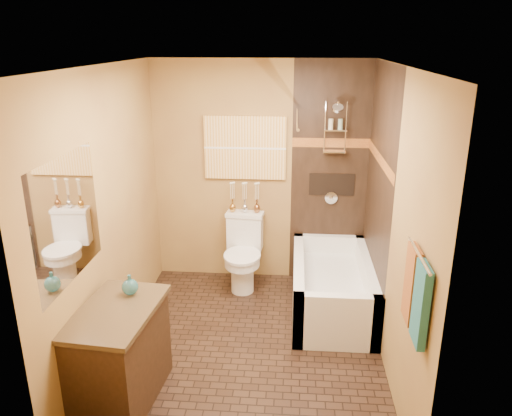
# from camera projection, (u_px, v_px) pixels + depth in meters

# --- Properties ---
(floor) EXTENTS (3.00, 3.00, 0.00)m
(floor) POSITION_uv_depth(u_px,v_px,m) (248.00, 348.00, 4.58)
(floor) COLOR black
(floor) RESTS_ON ground
(wall_left) EXTENTS (0.02, 3.00, 2.50)m
(wall_left) POSITION_uv_depth(u_px,v_px,m) (108.00, 217.00, 4.26)
(wall_left) COLOR #A78640
(wall_left) RESTS_ON floor
(wall_right) EXTENTS (0.02, 3.00, 2.50)m
(wall_right) POSITION_uv_depth(u_px,v_px,m) (393.00, 224.00, 4.09)
(wall_right) COLOR #A78640
(wall_right) RESTS_ON floor
(wall_back) EXTENTS (2.40, 0.02, 2.50)m
(wall_back) POSITION_uv_depth(u_px,v_px,m) (260.00, 174.00, 5.59)
(wall_back) COLOR #A78640
(wall_back) RESTS_ON floor
(wall_front) EXTENTS (2.40, 0.02, 2.50)m
(wall_front) POSITION_uv_depth(u_px,v_px,m) (222.00, 314.00, 2.76)
(wall_front) COLOR #A78640
(wall_front) RESTS_ON floor
(ceiling) EXTENTS (3.00, 3.00, 0.00)m
(ceiling) POSITION_uv_depth(u_px,v_px,m) (247.00, 66.00, 3.77)
(ceiling) COLOR silver
(ceiling) RESTS_ON wall_back
(alcove_tile_back) EXTENTS (0.85, 0.01, 2.50)m
(alcove_tile_back) POSITION_uv_depth(u_px,v_px,m) (330.00, 176.00, 5.52)
(alcove_tile_back) COLOR black
(alcove_tile_back) RESTS_ON wall_back
(alcove_tile_right) EXTENTS (0.01, 1.50, 2.50)m
(alcove_tile_right) POSITION_uv_depth(u_px,v_px,m) (378.00, 197.00, 4.79)
(alcove_tile_right) COLOR black
(alcove_tile_right) RESTS_ON wall_right
(mosaic_band_back) EXTENTS (0.85, 0.01, 0.10)m
(mosaic_band_back) POSITION_uv_depth(u_px,v_px,m) (332.00, 143.00, 5.39)
(mosaic_band_back) COLOR brown
(mosaic_band_back) RESTS_ON alcove_tile_back
(mosaic_band_right) EXTENTS (0.01, 1.50, 0.10)m
(mosaic_band_right) POSITION_uv_depth(u_px,v_px,m) (380.00, 159.00, 4.68)
(mosaic_band_right) COLOR brown
(mosaic_band_right) RESTS_ON alcove_tile_right
(alcove_niche) EXTENTS (0.50, 0.01, 0.25)m
(alcove_niche) POSITION_uv_depth(u_px,v_px,m) (332.00, 185.00, 5.55)
(alcove_niche) COLOR black
(alcove_niche) RESTS_ON alcove_tile_back
(shower_fixtures) EXTENTS (0.24, 0.33, 1.16)m
(shower_fixtures) POSITION_uv_depth(u_px,v_px,m) (335.00, 141.00, 5.28)
(shower_fixtures) COLOR silver
(shower_fixtures) RESTS_ON floor
(curtain_rod) EXTENTS (0.03, 1.55, 0.03)m
(curtain_rod) POSITION_uv_depth(u_px,v_px,m) (298.00, 115.00, 4.60)
(curtain_rod) COLOR silver
(curtain_rod) RESTS_ON wall_back
(towel_bar) EXTENTS (0.02, 0.55, 0.02)m
(towel_bar) POSITION_uv_depth(u_px,v_px,m) (419.00, 255.00, 3.04)
(towel_bar) COLOR silver
(towel_bar) RESTS_ON wall_right
(towel_teal) EXTENTS (0.05, 0.22, 0.52)m
(towel_teal) POSITION_uv_depth(u_px,v_px,m) (421.00, 305.00, 3.00)
(towel_teal) COLOR #1E5E67
(towel_teal) RESTS_ON towel_bar
(towel_rust) EXTENTS (0.05, 0.22, 0.52)m
(towel_rust) POSITION_uv_depth(u_px,v_px,m) (412.00, 284.00, 3.25)
(towel_rust) COLOR brown
(towel_rust) RESTS_ON towel_bar
(sunset_painting) EXTENTS (0.90, 0.04, 0.70)m
(sunset_painting) POSITION_uv_depth(u_px,v_px,m) (245.00, 148.00, 5.48)
(sunset_painting) COLOR gold
(sunset_painting) RESTS_ON wall_back
(vanity_mirror) EXTENTS (0.01, 1.00, 0.90)m
(vanity_mirror) POSITION_uv_depth(u_px,v_px,m) (68.00, 219.00, 3.48)
(vanity_mirror) COLOR white
(vanity_mirror) RESTS_ON wall_left
(bathtub) EXTENTS (0.80, 1.50, 0.55)m
(bathtub) POSITION_uv_depth(u_px,v_px,m) (332.00, 290.00, 5.16)
(bathtub) COLOR white
(bathtub) RESTS_ON floor
(toilet) EXTENTS (0.43, 0.64, 0.82)m
(toilet) POSITION_uv_depth(u_px,v_px,m) (243.00, 252.00, 5.59)
(toilet) COLOR white
(toilet) RESTS_ON floor
(vanity) EXTENTS (0.63, 0.95, 0.80)m
(vanity) POSITION_uv_depth(u_px,v_px,m) (119.00, 355.00, 3.81)
(vanity) COLOR black
(vanity) RESTS_ON floor
(teal_bottle) EXTENTS (0.14, 0.14, 0.20)m
(teal_bottle) POSITION_uv_depth(u_px,v_px,m) (130.00, 285.00, 3.88)
(teal_bottle) COLOR #256870
(teal_bottle) RESTS_ON vanity
(bud_vases) EXTENTS (0.35, 0.07, 0.34)m
(bud_vases) POSITION_uv_depth(u_px,v_px,m) (245.00, 197.00, 5.58)
(bud_vases) COLOR #BF8B3B
(bud_vases) RESTS_ON toilet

